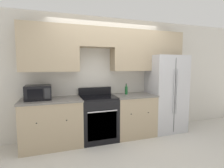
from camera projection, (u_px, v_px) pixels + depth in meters
The scene contains 8 objects.
ground_plane at pixel (117, 143), 3.48m from camera, with size 12.00×12.00×0.00m, color beige.
wall_back at pixel (109, 65), 3.87m from camera, with size 8.00×0.39×2.60m.
lower_cabinets_left at pixel (52, 123), 3.34m from camera, with size 1.13×0.64×0.91m.
lower_cabinets_right at pixel (133, 115), 3.89m from camera, with size 0.90×0.64×0.91m.
oven_range at pixel (98, 118), 3.63m from camera, with size 0.72×0.65×1.07m.
refrigerator at pixel (165, 93), 4.15m from camera, with size 0.82×0.72×1.78m.
microwave at pixel (38, 92), 3.25m from camera, with size 0.46×0.38×0.27m.
bottle at pixel (126, 90), 3.86m from camera, with size 0.06×0.06×0.24m.
Camera 1 is at (-1.18, -3.13, 1.53)m, focal length 28.00 mm.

